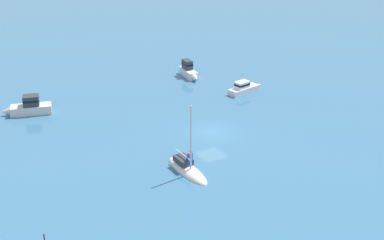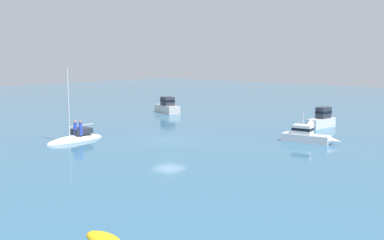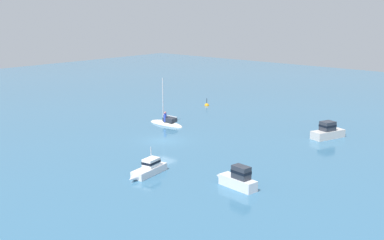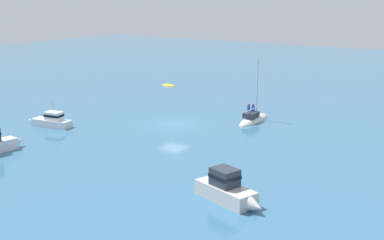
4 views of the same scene
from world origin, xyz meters
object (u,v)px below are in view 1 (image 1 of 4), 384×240
Objects in this scene: cabin_cruiser at (244,88)px; yacht at (187,170)px; powerboat at (189,71)px; powerboat_1 at (29,107)px.

yacht reaches higher than cabin_cruiser.
powerboat reaches higher than powerboat_1.
powerboat_1 is 21.06m from yacht.
yacht reaches higher than powerboat.
powerboat is at bearing 147.39° from yacht.
yacht is (-15.43, -12.72, -0.43)m from cabin_cruiser.
cabin_cruiser is 0.75× the size of yacht.
yacht is at bearing -149.68° from cabin_cruiser.
powerboat is at bearing -157.60° from powerboat_1.
powerboat_1 is at bearing 154.89° from cabin_cruiser.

